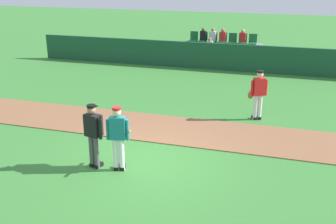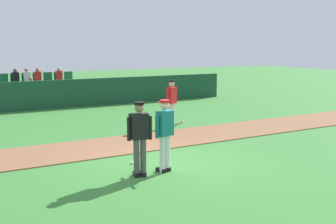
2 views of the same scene
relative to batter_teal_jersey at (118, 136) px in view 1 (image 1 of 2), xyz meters
The scene contains 8 objects.
ground_plane 1.23m from the batter_teal_jersey, 60.51° to the left, with size 80.00×80.00×0.00m, color #387A33.
infield_dirt_path 3.28m from the batter_teal_jersey, 83.10° to the left, with size 28.00×2.39×0.03m, color brown.
dugout_fence 11.84m from the batter_teal_jersey, 88.17° to the left, with size 20.00×0.16×1.38m, color #19472D.
stadium_bleachers 13.30m from the batter_teal_jersey, 88.41° to the left, with size 4.45×2.10×1.90m.
batter_teal_jersey is the anchor object (origin of this frame).
umpire_home_plate 0.69m from the batter_teal_jersey, behind, with size 0.58×0.37×1.76m.
runner_red_jersey 5.80m from the batter_teal_jersey, 57.59° to the left, with size 0.65×0.42×1.76m.
baseball 1.44m from the batter_teal_jersey, 110.59° to the left, with size 0.07×0.07×0.07m, color white.
Camera 1 is at (3.62, -9.47, 5.04)m, focal length 43.38 mm.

